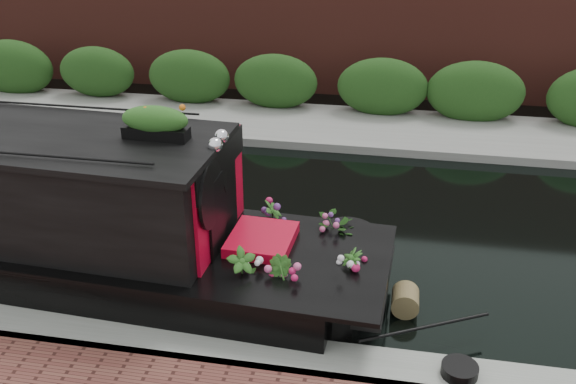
# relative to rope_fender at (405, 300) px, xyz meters

# --- Properties ---
(ground) EXTENTS (80.00, 80.00, 0.00)m
(ground) POSITION_rel_rope_fender_xyz_m (-2.96, 1.96, -0.17)
(ground) COLOR black
(ground) RESTS_ON ground
(near_bank_coping) EXTENTS (40.00, 0.60, 0.50)m
(near_bank_coping) POSITION_rel_rope_fender_xyz_m (-2.96, -1.34, -0.17)
(near_bank_coping) COLOR gray
(near_bank_coping) RESTS_ON ground
(far_bank_path) EXTENTS (40.00, 2.40, 0.34)m
(far_bank_path) POSITION_rel_rope_fender_xyz_m (-2.96, 6.16, -0.17)
(far_bank_path) COLOR gray
(far_bank_path) RESTS_ON ground
(far_hedge) EXTENTS (40.00, 1.10, 2.80)m
(far_hedge) POSITION_rel_rope_fender_xyz_m (-2.96, 7.06, -0.17)
(far_hedge) COLOR #1F4517
(far_hedge) RESTS_ON ground
(far_brick_wall) EXTENTS (40.00, 1.00, 8.00)m
(far_brick_wall) POSITION_rel_rope_fender_xyz_m (-2.96, 9.16, -0.17)
(far_brick_wall) COLOR #5C271F
(far_brick_wall) RESTS_ON ground
(rope_fender) EXTENTS (0.35, 0.38, 0.35)m
(rope_fender) POSITION_rel_rope_fender_xyz_m (0.00, 0.00, 0.00)
(rope_fender) COLOR olive
(rope_fender) RESTS_ON ground
(coiled_mooring_rope) EXTENTS (0.39, 0.39, 0.12)m
(coiled_mooring_rope) POSITION_rel_rope_fender_xyz_m (0.58, -1.34, 0.14)
(coiled_mooring_rope) COLOR black
(coiled_mooring_rope) RESTS_ON near_bank_coping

